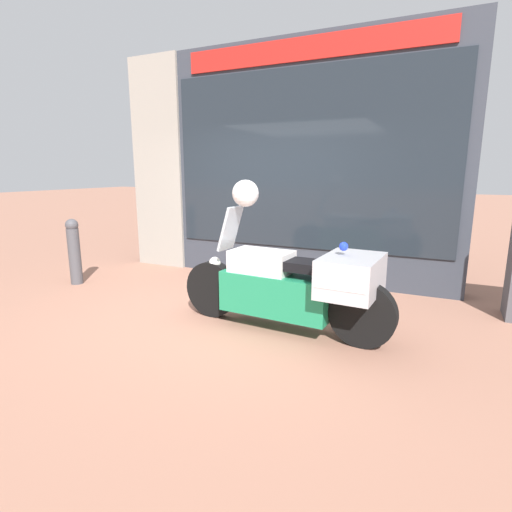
% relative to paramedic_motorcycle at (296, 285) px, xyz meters
% --- Properties ---
extents(ground_plane, '(60.00, 60.00, 0.00)m').
position_rel_paramedic_motorcycle_xyz_m(ground_plane, '(-1.08, 0.18, -0.54)').
color(ground_plane, '#9E6B56').
extents(shop_building, '(5.56, 0.55, 3.65)m').
position_rel_paramedic_motorcycle_xyz_m(shop_building, '(-1.50, 2.18, 1.29)').
color(shop_building, '#333842').
rests_on(shop_building, ground).
extents(window_display, '(4.11, 0.30, 1.94)m').
position_rel_paramedic_motorcycle_xyz_m(window_display, '(-0.65, 2.21, -0.07)').
color(window_display, slate).
rests_on(window_display, ground).
extents(paramedic_motorcycle, '(2.48, 0.80, 1.34)m').
position_rel_paramedic_motorcycle_xyz_m(paramedic_motorcycle, '(0.00, 0.00, 0.00)').
color(paramedic_motorcycle, black).
rests_on(paramedic_motorcycle, ground).
extents(white_helmet, '(0.29, 0.29, 0.29)m').
position_rel_paramedic_motorcycle_xyz_m(white_helmet, '(-0.62, 0.04, 0.95)').
color(white_helmet, white).
rests_on(white_helmet, paramedic_motorcycle).
extents(street_bollard, '(0.19, 0.19, 1.01)m').
position_rel_paramedic_motorcycle_xyz_m(street_bollard, '(-3.74, 0.37, -0.01)').
color(street_bollard, '#47474C').
rests_on(street_bollard, ground).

